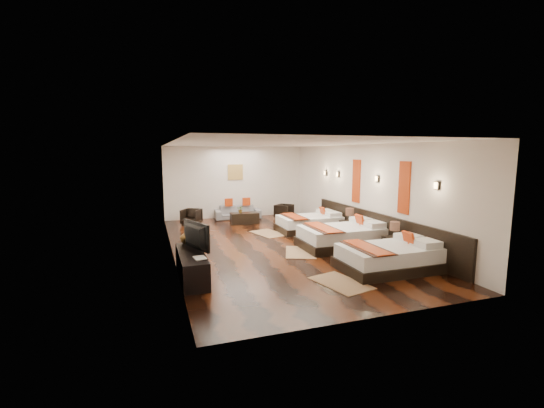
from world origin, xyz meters
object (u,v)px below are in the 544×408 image
object	(u,v)px
tv	(192,236)
armchair_right	(284,211)
sofa	(238,212)
book	(194,259)
tv_console	(192,266)
nightstand_a	(394,244)
figurine	(187,236)
table_plant	(241,209)
armchair_left	(191,217)
coffee_table	(244,218)
bed_far	(310,223)
nightstand_b	(349,227)
bed_near	(390,257)
bed_mid	(343,236)

from	to	relation	value
tv	armchair_right	distance (m)	7.02
sofa	armchair_right	world-z (taller)	armchair_right
book	tv_console	bearing A→B (deg)	90.00
nightstand_a	figurine	size ratio (longest dim) A/B	2.70
tv	table_plant	size ratio (longest dim) A/B	3.71
armchair_left	coffee_table	size ratio (longest dim) A/B	0.63
nightstand_a	figurine	xyz separation A→B (m)	(-4.95, 0.76, 0.41)
sofa	nightstand_a	bearing A→B (deg)	-64.99
table_plant	bed_far	bearing A→B (deg)	-46.29
nightstand_b	table_plant	distance (m)	4.09
tv	table_plant	distance (m)	5.59
book	coffee_table	xyz separation A→B (m)	(2.48, 5.83, -0.36)
bed_near	book	bearing A→B (deg)	176.04
nightstand_b	table_plant	world-z (taller)	nightstand_b
book	coffee_table	bearing A→B (deg)	66.93
armchair_right	tv_console	bearing A→B (deg)	-167.58
bed_far	armchair_left	size ratio (longest dim) A/B	3.27
nightstand_b	sofa	world-z (taller)	nightstand_b
figurine	table_plant	xyz separation A→B (m)	(2.34, 4.52, -0.18)
book	bed_mid	bearing A→B (deg)	22.56
sofa	coffee_table	distance (m)	1.05
figurine	nightstand_a	bearing A→B (deg)	-8.68
tv	armchair_right	xyz separation A→B (m)	(4.17, 5.62, -0.56)
bed_near	book	distance (m)	4.22
nightstand_a	nightstand_b	world-z (taller)	nightstand_b
table_plant	bed_near	bearing A→B (deg)	-73.14
bed_far	nightstand_a	size ratio (longest dim) A/B	2.34
armchair_left	table_plant	xyz separation A→B (m)	(1.71, -0.42, 0.25)
bed_mid	table_plant	bearing A→B (deg)	114.44
bed_near	armchair_right	distance (m)	6.65
tv	bed_mid	bearing A→B (deg)	-98.04
nightstand_a	armchair_right	bearing A→B (deg)	97.10
book	figurine	bearing A→B (deg)	90.00
nightstand_b	book	xyz separation A→B (m)	(-4.95, -2.68, 0.25)
bed_mid	nightstand_a	world-z (taller)	same
nightstand_a	tv_console	distance (m)	4.95
table_plant	tv	bearing A→B (deg)	-114.26
bed_far	nightstand_b	size ratio (longest dim) A/B	2.26
tv	table_plant	world-z (taller)	tv
tv_console	coffee_table	distance (m)	5.86
tv_console	book	xyz separation A→B (m)	(0.00, -0.52, 0.29)
tv_console	armchair_right	distance (m)	7.21
nightstand_b	table_plant	xyz separation A→B (m)	(-2.60, 3.15, 0.22)
nightstand_b	coffee_table	xyz separation A→B (m)	(-2.46, 3.15, -0.12)
bed_near	figurine	world-z (taller)	figurine
book	nightstand_a	bearing A→B (deg)	6.40
book	sofa	world-z (taller)	book
nightstand_a	coffee_table	world-z (taller)	nightstand_a
bed_near	figurine	xyz separation A→B (m)	(-4.20, 1.60, 0.43)
tv_console	tv	bearing A→B (deg)	77.39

